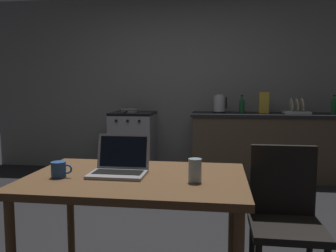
# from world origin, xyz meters

# --- Properties ---
(ground_plane) EXTENTS (12.00, 12.00, 0.00)m
(ground_plane) POSITION_xyz_m (0.00, 0.00, 0.00)
(ground_plane) COLOR black
(back_wall) EXTENTS (6.40, 0.10, 2.58)m
(back_wall) POSITION_xyz_m (0.30, 2.43, 1.29)
(back_wall) COLOR slate
(back_wall) RESTS_ON ground_plane
(kitchen_counter) EXTENTS (2.16, 0.64, 0.90)m
(kitchen_counter) POSITION_xyz_m (1.31, 2.08, 0.45)
(kitchen_counter) COLOR #4C3D2D
(kitchen_counter) RESTS_ON ground_plane
(stove_oven) EXTENTS (0.60, 0.62, 0.90)m
(stove_oven) POSITION_xyz_m (-0.62, 2.08, 0.45)
(stove_oven) COLOR gray
(stove_oven) RESTS_ON ground_plane
(dining_table) EXTENTS (1.25, 0.85, 0.75)m
(dining_table) POSITION_xyz_m (0.14, -0.94, 0.67)
(dining_table) COLOR brown
(dining_table) RESTS_ON ground_plane
(chair) EXTENTS (0.40, 0.40, 0.91)m
(chair) POSITION_xyz_m (0.99, -0.83, 0.53)
(chair) COLOR black
(chair) RESTS_ON ground_plane
(laptop) EXTENTS (0.32, 0.28, 0.22)m
(laptop) POSITION_xyz_m (0.03, -0.91, 0.79)
(laptop) COLOR #99999E
(laptop) RESTS_ON dining_table
(electric_kettle) EXTENTS (0.19, 0.17, 0.25)m
(electric_kettle) POSITION_xyz_m (0.61, 2.08, 1.02)
(electric_kettle) COLOR black
(electric_kettle) RESTS_ON kitchen_counter
(bottle) EXTENTS (0.07, 0.07, 0.25)m
(bottle) POSITION_xyz_m (2.10, 2.03, 1.02)
(bottle) COLOR #19592D
(bottle) RESTS_ON kitchen_counter
(frying_pan) EXTENTS (0.26, 0.44, 0.05)m
(frying_pan) POSITION_xyz_m (-0.67, 2.05, 0.93)
(frying_pan) COLOR gray
(frying_pan) RESTS_ON stove_oven
(coffee_mug) EXTENTS (0.12, 0.08, 0.09)m
(coffee_mug) POSITION_xyz_m (-0.29, -1.03, 0.79)
(coffee_mug) COLOR #264C8C
(coffee_mug) RESTS_ON dining_table
(drinking_glass) EXTENTS (0.07, 0.07, 0.13)m
(drinking_glass) POSITION_xyz_m (0.48, -1.03, 0.81)
(drinking_glass) COLOR #99B7C6
(drinking_glass) RESTS_ON dining_table
(cereal_box) EXTENTS (0.13, 0.05, 0.29)m
(cereal_box) POSITION_xyz_m (1.21, 2.10, 1.05)
(cereal_box) COLOR gold
(cereal_box) RESTS_ON kitchen_counter
(dish_rack) EXTENTS (0.34, 0.26, 0.21)m
(dish_rack) POSITION_xyz_m (1.64, 2.08, 0.95)
(dish_rack) COLOR silver
(dish_rack) RESTS_ON kitchen_counter
(bottle_b) EXTENTS (0.07, 0.07, 0.25)m
(bottle_b) POSITION_xyz_m (0.92, 2.16, 1.02)
(bottle_b) COLOR #19592D
(bottle_b) RESTS_ON kitchen_counter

